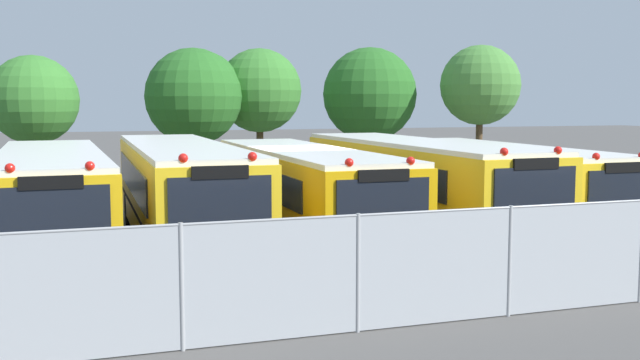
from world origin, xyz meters
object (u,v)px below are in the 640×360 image
at_px(tree_5, 480,86).
at_px(school_bus_2, 303,190).
at_px(school_bus_0, 52,196).
at_px(school_bus_3, 415,182).
at_px(tree_1, 32,100).
at_px(tree_2, 196,94).
at_px(school_bus_1, 180,190).
at_px(school_bus_4, 504,181).
at_px(tree_4, 368,93).
at_px(tree_3, 260,89).
at_px(traffic_cone, 375,285).

bearing_deg(tree_5, school_bus_2, -139.27).
height_order(school_bus_0, school_bus_3, school_bus_3).
distance_m(tree_1, tree_2, 6.35).
xyz_separation_m(school_bus_1, school_bus_4, (9.76, 0.17, -0.12)).
bearing_deg(tree_4, school_bus_2, -119.55).
bearing_deg(school_bus_2, tree_3, -98.66).
xyz_separation_m(school_bus_2, tree_3, (1.95, 12.34, 2.91)).
bearing_deg(tree_3, school_bus_0, -125.15).
bearing_deg(tree_5, school_bus_3, -129.17).
distance_m(school_bus_2, tree_5, 14.89).
distance_m(school_bus_0, school_bus_1, 3.15).
bearing_deg(school_bus_1, tree_2, -100.83).
distance_m(tree_2, tree_3, 3.01).
bearing_deg(tree_1, school_bus_0, -85.57).
bearing_deg(tree_5, school_bus_4, -116.45).
relative_size(school_bus_1, tree_1, 2.15).
bearing_deg(tree_3, school_bus_2, -99.00).
xyz_separation_m(tree_3, tree_5, (9.09, -2.83, 0.13)).
relative_size(tree_5, traffic_cone, 9.04).
xyz_separation_m(school_bus_1, school_bus_3, (6.65, -0.08, -0.01)).
bearing_deg(tree_5, tree_2, 170.63).
xyz_separation_m(school_bus_3, tree_5, (7.65, 9.39, 2.97)).
distance_m(school_bus_0, tree_5, 19.87).
height_order(school_bus_1, tree_1, tree_1).
height_order(school_bus_1, school_bus_3, school_bus_1).
bearing_deg(school_bus_2, tree_5, -138.93).
bearing_deg(tree_1, school_bus_2, -55.16).
distance_m(school_bus_4, traffic_cone, 9.95).
relative_size(school_bus_1, tree_5, 1.89).
xyz_separation_m(school_bus_3, traffic_cone, (-4.05, -6.60, -1.12)).
xyz_separation_m(tree_4, traffic_cone, (-7.58, -18.71, -3.80)).
xyz_separation_m(school_bus_3, tree_3, (-1.44, 12.22, 2.84)).
distance_m(school_bus_1, school_bus_3, 6.65).
height_order(school_bus_3, tree_2, tree_2).
relative_size(school_bus_0, school_bus_3, 0.99).
height_order(school_bus_4, tree_2, tree_2).
distance_m(school_bus_1, tree_5, 17.32).
height_order(school_bus_4, tree_1, tree_1).
distance_m(school_bus_2, tree_3, 12.82).
bearing_deg(school_bus_2, traffic_cone, 84.60).
distance_m(tree_1, tree_3, 9.35).
height_order(school_bus_2, tree_1, tree_1).
relative_size(school_bus_2, tree_3, 1.84).
bearing_deg(school_bus_3, tree_4, -107.15).
distance_m(school_bus_2, school_bus_3, 3.40).
relative_size(school_bus_0, traffic_cone, 16.54).
height_order(school_bus_2, school_bus_3, school_bus_3).
height_order(school_bus_0, tree_5, tree_5).
distance_m(school_bus_0, school_bus_2, 6.41).
bearing_deg(traffic_cone, school_bus_0, 129.54).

